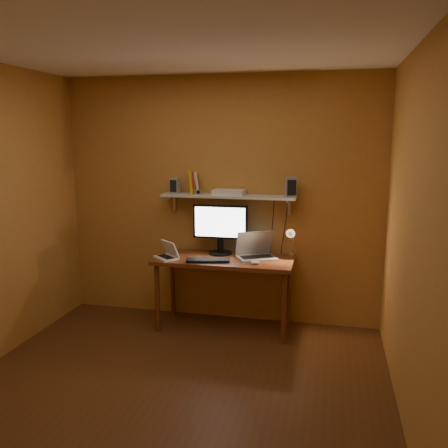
% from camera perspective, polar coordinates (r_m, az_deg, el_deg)
% --- Properties ---
extents(room, '(3.44, 3.24, 2.64)m').
position_cam_1_polar(room, '(3.53, -6.51, -0.54)').
color(room, '#502C14').
rests_on(room, ground).
extents(desk, '(1.40, 0.60, 0.75)m').
position_cam_1_polar(desk, '(4.85, 0.02, -5.12)').
color(desk, brown).
rests_on(desk, ground).
extents(wall_shelf, '(1.40, 0.25, 0.21)m').
position_cam_1_polar(wall_shelf, '(4.89, 0.53, 3.34)').
color(wall_shelf, silver).
rests_on(wall_shelf, room).
extents(monitor, '(0.58, 0.25, 0.52)m').
position_cam_1_polar(monitor, '(4.94, -0.45, -0.33)').
color(monitor, black).
rests_on(monitor, desk).
extents(laptop, '(0.46, 0.41, 0.27)m').
position_cam_1_polar(laptop, '(4.83, 3.82, -3.26)').
color(laptop, gray).
rests_on(laptop, desk).
extents(netbook, '(0.30, 0.29, 0.18)m').
position_cam_1_polar(netbook, '(4.84, -6.77, -3.55)').
color(netbook, white).
rests_on(netbook, desk).
extents(keyboard, '(0.45, 0.23, 0.02)m').
position_cam_1_polar(keyboard, '(4.70, -1.94, -4.39)').
color(keyboard, black).
rests_on(keyboard, desk).
extents(mouse, '(0.11, 0.08, 0.03)m').
position_cam_1_polar(mouse, '(4.61, 3.79, -4.64)').
color(mouse, white).
rests_on(mouse, desk).
extents(desk_lamp, '(0.09, 0.23, 0.38)m').
position_cam_1_polar(desk_lamp, '(4.80, 8.07, -1.76)').
color(desk_lamp, silver).
rests_on(desk_lamp, desk).
extents(speaker_left, '(0.10, 0.10, 0.16)m').
position_cam_1_polar(speaker_left, '(5.05, -5.91, 4.62)').
color(speaker_left, gray).
rests_on(speaker_left, wall_shelf).
extents(speaker_right, '(0.13, 0.13, 0.20)m').
position_cam_1_polar(speaker_right, '(4.77, 8.04, 4.43)').
color(speaker_right, gray).
rests_on(speaker_right, wall_shelf).
extents(books, '(0.16, 0.16, 0.23)m').
position_cam_1_polar(books, '(4.99, -3.65, 4.96)').
color(books, gold).
rests_on(books, wall_shelf).
extents(shelf_camera, '(0.09, 0.05, 0.05)m').
position_cam_1_polar(shelf_camera, '(4.91, -3.09, 3.86)').
color(shelf_camera, silver).
rests_on(shelf_camera, wall_shelf).
extents(router, '(0.32, 0.22, 0.05)m').
position_cam_1_polar(router, '(4.89, 0.61, 3.84)').
color(router, white).
rests_on(router, wall_shelf).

